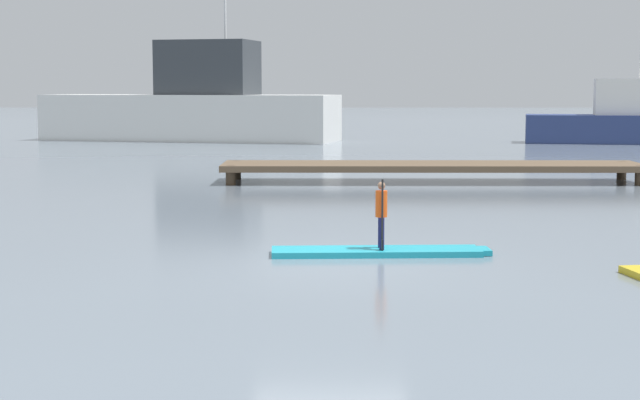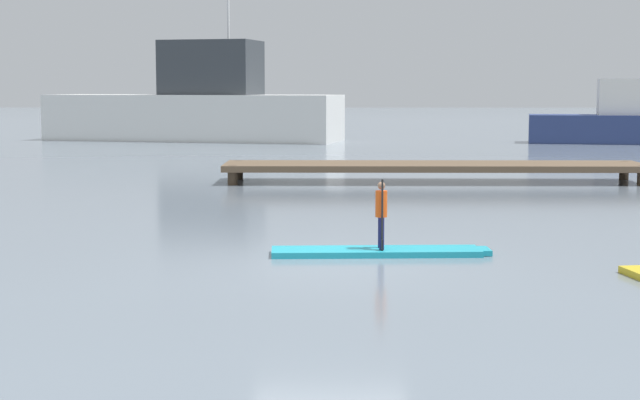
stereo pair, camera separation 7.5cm
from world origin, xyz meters
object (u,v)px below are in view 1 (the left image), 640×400
at_px(fishing_boat_white_large, 194,107).
at_px(fishing_boat_green_midground, 618,122).
at_px(paddleboard_near, 380,252).
at_px(paddler_child_solo, 381,211).

height_order(fishing_boat_white_large, fishing_boat_green_midground, fishing_boat_white_large).
bearing_deg(fishing_boat_white_large, paddleboard_near, -77.77).
bearing_deg(paddler_child_solo, fishing_boat_white_large, 102.25).
bearing_deg(fishing_boat_green_midground, fishing_boat_white_large, 173.32).
relative_size(paddler_child_solo, fishing_boat_green_midground, 0.13).
xyz_separation_m(paddleboard_near, fishing_boat_green_midground, (13.34, 33.08, 1.01)).
bearing_deg(paddler_child_solo, fishing_boat_green_midground, 68.05).
height_order(paddler_child_solo, fishing_boat_green_midground, fishing_boat_green_midground).
distance_m(paddleboard_near, paddler_child_solo, 0.67).
distance_m(paddler_child_solo, fishing_boat_green_midground, 35.68).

